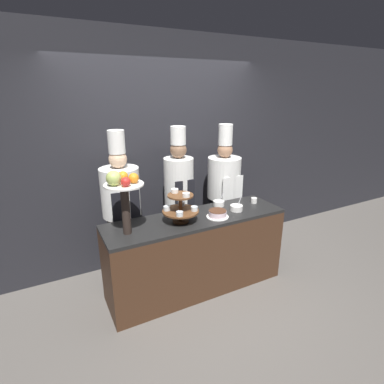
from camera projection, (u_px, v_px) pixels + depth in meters
ground_plane at (208, 300)px, 3.22m from camera, size 14.00×14.00×0.00m
wall_back at (163, 153)px, 3.75m from camera, size 10.00×0.06×2.80m
buffet_counter at (196, 253)px, 3.32m from camera, size 1.97×0.56×0.87m
tiered_stand at (181, 207)px, 3.02m from camera, size 0.37×0.37×0.33m
fruit_pedestal at (123, 190)px, 2.67m from camera, size 0.36×0.36×0.62m
cake_round at (218, 214)px, 3.16m from camera, size 0.24×0.24×0.08m
cup_white at (254, 200)px, 3.56m from camera, size 0.07×0.07×0.06m
serving_bowl_near at (236, 208)px, 3.34m from camera, size 0.14×0.14×0.16m
serving_bowl_far at (219, 203)px, 3.48m from camera, size 0.13×0.13×0.16m
chef_left at (122, 206)px, 3.28m from camera, size 0.42×0.42×1.77m
chef_center_left at (179, 193)px, 3.57m from camera, size 0.35×0.35×1.77m
chef_center_right at (224, 189)px, 3.87m from camera, size 0.42×0.42×1.76m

